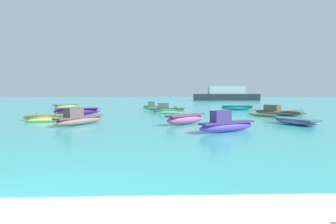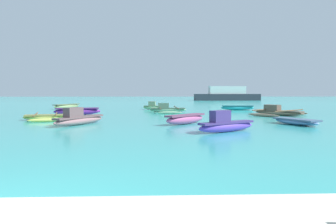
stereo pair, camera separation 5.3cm
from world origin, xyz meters
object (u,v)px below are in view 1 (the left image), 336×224
(distant_ferry, at_px, (226,95))
(moored_boat_6, at_px, (237,107))
(moored_boat_1, at_px, (277,112))
(moored_boat_9, at_px, (66,106))
(moored_boat_2, at_px, (186,119))
(moored_boat_0, at_px, (296,121))
(moored_boat_4, at_px, (226,124))
(moored_boat_7, at_px, (79,119))
(moored_boat_10, at_px, (46,117))
(moored_boat_5, at_px, (167,109))
(moored_boat_3, at_px, (77,111))
(moored_boat_8, at_px, (154,107))

(distant_ferry, bearing_deg, moored_boat_6, -101.63)
(moored_boat_1, xyz_separation_m, moored_boat_9, (-17.10, 9.22, 0.01))
(moored_boat_2, bearing_deg, moored_boat_6, 18.53)
(moored_boat_0, height_order, moored_boat_4, moored_boat_4)
(moored_boat_1, xyz_separation_m, moored_boat_4, (-5.60, -8.66, 0.07))
(moored_boat_7, xyz_separation_m, moored_boat_10, (-2.59, 2.83, -0.14))
(moored_boat_4, height_order, moored_boat_10, moored_boat_4)
(moored_boat_5, xyz_separation_m, distant_ferry, (13.31, 36.27, 0.93))
(moored_boat_0, distance_m, moored_boat_3, 14.07)
(moored_boat_1, distance_m, moored_boat_6, 6.30)
(moored_boat_2, bearing_deg, moored_boat_3, 92.17)
(moored_boat_8, bearing_deg, moored_boat_2, -76.07)
(moored_boat_4, relative_size, moored_boat_8, 1.17)
(moored_boat_5, height_order, moored_boat_6, moored_boat_5)
(moored_boat_7, distance_m, moored_boat_9, 15.80)
(moored_boat_6, height_order, moored_boat_9, moored_boat_9)
(moored_boat_3, bearing_deg, moored_boat_6, 9.61)
(moored_boat_6, height_order, moored_boat_7, moored_boat_7)
(moored_boat_6, distance_m, moored_boat_10, 16.37)
(distant_ferry, bearing_deg, moored_boat_0, -99.16)
(moored_boat_6, bearing_deg, moored_boat_7, -128.89)
(moored_boat_5, distance_m, moored_boat_10, 9.70)
(moored_boat_3, height_order, distant_ferry, distant_ferry)
(moored_boat_5, bearing_deg, moored_boat_2, -87.63)
(moored_boat_2, xyz_separation_m, moored_boat_10, (-7.77, 2.68, -0.10))
(moored_boat_2, xyz_separation_m, moored_boat_3, (-6.96, 6.38, 0.01))
(moored_boat_3, relative_size, distant_ferry, 0.24)
(moored_boat_1, distance_m, moored_boat_2, 8.89)
(moored_boat_6, xyz_separation_m, distant_ferry, (6.92, 33.64, 0.94))
(moored_boat_0, distance_m, moored_boat_7, 10.51)
(moored_boat_10, xyz_separation_m, distant_ferry, (20.50, 42.78, 1.00))
(moored_boat_9, bearing_deg, moored_boat_10, -144.80)
(moored_boat_9, bearing_deg, moored_boat_0, -110.76)
(moored_boat_0, relative_size, moored_boat_4, 0.99)
(moored_boat_7, bearing_deg, moored_boat_5, 1.46)
(moored_boat_1, distance_m, moored_boat_3, 13.87)
(moored_boat_2, xyz_separation_m, moored_boat_7, (-5.18, -0.14, 0.04))
(moored_boat_6, bearing_deg, moored_boat_1, -76.44)
(moored_boat_1, distance_m, distant_ferry, 40.28)
(moored_boat_1, distance_m, moored_boat_10, 14.95)
(moored_boat_0, height_order, moored_boat_7, moored_boat_7)
(moored_boat_1, bearing_deg, moored_boat_4, -69.87)
(moored_boat_7, bearing_deg, moored_boat_4, -86.40)
(moored_boat_9, bearing_deg, moored_boat_4, -123.40)
(moored_boat_5, bearing_deg, moored_boat_7, -117.45)
(moored_boat_3, xyz_separation_m, moored_boat_4, (8.25, -9.42, 0.03))
(moored_boat_8, bearing_deg, moored_boat_10, -113.83)
(moored_boat_9, bearing_deg, moored_boat_5, -96.51)
(moored_boat_2, distance_m, moored_boat_4, 3.31)
(moored_boat_10, bearing_deg, moored_boat_5, 25.17)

